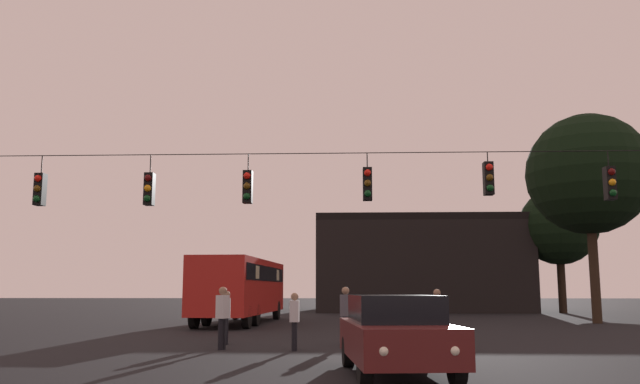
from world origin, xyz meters
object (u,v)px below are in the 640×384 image
Objects in this scene: car_near_right at (396,333)px; tree_behind_building at (558,227)px; pedestrian_crossing_center at (222,314)px; pedestrian_near_bus at (295,318)px; pedestrian_trailing at (346,312)px; city_bus at (242,284)px; pedestrian_crossing_right at (437,313)px; tree_left_silhouette at (588,174)px; pedestrian_crossing_left at (226,314)px.

car_near_right is 35.43m from tree_behind_building.
pedestrian_crossing_center is 2.01m from pedestrian_near_bus.
car_near_right is 6.56m from pedestrian_trailing.
city_bus is 6.53× the size of pedestrian_crossing_center.
pedestrian_crossing_right is at bearing 26.78° from pedestrian_near_bus.
tree_left_silhouette is at bearing 52.36° from pedestrian_crossing_right.
tree_behind_building is at bearing 35.00° from city_bus.
pedestrian_trailing reaches higher than pedestrian_near_bus.
pedestrian_near_bus is (-4.13, -2.09, -0.06)m from pedestrian_crossing_right.
tree_left_silhouette is at bearing 59.71° from car_near_right.
pedestrian_crossing_left is 20.90m from tree_left_silhouette.
car_near_right is 22.91m from tree_left_silhouette.
tree_left_silhouette is (15.64, 12.32, 6.37)m from pedestrian_crossing_left.
car_near_right is 2.63× the size of pedestrian_trailing.
pedestrian_crossing_right is at bearing 17.30° from pedestrian_crossing_center.
tree_behind_building reaches higher than city_bus.
pedestrian_crossing_right is 16.50m from tree_left_silhouette.
pedestrian_crossing_right is (6.13, 1.91, -0.04)m from pedestrian_crossing_center.
pedestrian_crossing_right is (6.34, 0.25, 0.04)m from pedestrian_crossing_left.
pedestrian_near_bus reaches higher than car_near_right.
pedestrian_crossing_left is 0.18× the size of tree_behind_building.
pedestrian_trailing reaches higher than car_near_right.
tree_left_silhouette is at bearing 46.48° from pedestrian_near_bus.
pedestrian_crossing_center is 6.42m from pedestrian_crossing_right.
pedestrian_near_bus is at bearing -129.74° from pedestrian_trailing.
pedestrian_trailing reaches higher than pedestrian_crossing_left.
pedestrian_near_bus is at bearing 115.97° from car_near_right.
tree_behind_building is (12.08, 25.28, 5.00)m from pedestrian_crossing_right.
pedestrian_trailing is at bearing -133.99° from tree_left_silhouette.
pedestrian_crossing_center reaches higher than pedestrian_crossing_right.
car_near_right is at bearing -71.82° from city_bus.
tree_left_silhouette reaches higher than car_near_right.
tree_left_silhouette is 1.19× the size of tree_behind_building.
pedestrian_crossing_left is at bearing -125.80° from tree_behind_building.
pedestrian_crossing_left is (-4.55, 6.66, 0.09)m from car_near_right.
city_bus is 17.94m from tree_left_silhouette.
pedestrian_crossing_right is 0.96× the size of pedestrian_trailing.
car_near_right is at bearing -120.29° from tree_left_silhouette.
pedestrian_crossing_center reaches higher than car_near_right.
pedestrian_crossing_left is 3.59m from pedestrian_trailing.
pedestrian_crossing_right is 28.46m from tree_behind_building.
city_bus is 2.49× the size of car_near_right.
pedestrian_trailing is 30.09m from tree_behind_building.
pedestrian_crossing_right is 2.79m from pedestrian_trailing.
pedestrian_crossing_center and pedestrian_trailing have the same top height.
tree_left_silhouette is at bearing 38.23° from pedestrian_crossing_left.
city_bus reaches higher than pedestrian_crossing_left.
car_near_right is at bearing -49.01° from pedestrian_crossing_center.
pedestrian_crossing_left is at bearing -141.77° from tree_left_silhouette.
pedestrian_near_bus is at bearing -153.22° from pedestrian_crossing_right.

